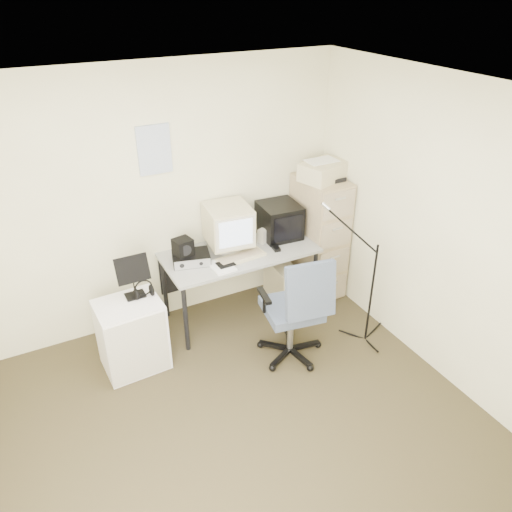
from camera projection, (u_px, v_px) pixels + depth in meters
name	position (u px, v px, depth m)	size (l,w,h in m)	color
floor	(250.00, 433.00, 3.87)	(3.60, 3.60, 0.01)	#39341C
ceiling	(247.00, 104.00, 2.63)	(3.60, 3.60, 0.01)	white
wall_back	(161.00, 201.00, 4.63)	(3.60, 0.02, 2.50)	#F3F0C1
wall_right	(450.00, 240.00, 3.97)	(0.02, 3.60, 2.50)	#F3F0C1
wall_calendar	(154.00, 150.00, 4.37)	(0.30, 0.02, 0.44)	white
filing_cabinet	(318.00, 236.00, 5.32)	(0.40, 0.60, 1.30)	#998265
printer	(324.00, 171.00, 4.94)	(0.46, 0.31, 0.18)	beige
desk	(240.00, 283.00, 5.06)	(1.50, 0.70, 0.73)	gray
crt_monitor	(228.00, 228.00, 4.81)	(0.41, 0.43, 0.45)	beige
crt_tv	(279.00, 220.00, 5.08)	(0.38, 0.40, 0.35)	black
desk_speaker	(263.00, 236.00, 5.00)	(0.08, 0.08, 0.14)	beige
keyboard	(241.00, 257.00, 4.74)	(0.48, 0.17, 0.03)	beige
mouse	(276.00, 248.00, 4.89)	(0.06, 0.10, 0.03)	black
radio_receiver	(191.00, 258.00, 4.66)	(0.34, 0.24, 0.10)	black
radio_speaker	(183.00, 247.00, 4.58)	(0.16, 0.15, 0.16)	black
papers	(222.00, 266.00, 4.61)	(0.19, 0.26, 0.02)	white
pc_tower	(282.00, 283.00, 5.31)	(0.21, 0.48, 0.45)	beige
office_chair	(292.00, 307.00, 4.40)	(0.61, 0.61, 1.07)	#4F5771
side_cart	(132.00, 335.00, 4.37)	(0.54, 0.43, 0.67)	white
music_stand	(133.00, 276.00, 4.21)	(0.28, 0.15, 0.41)	black
headphones	(144.00, 291.00, 4.28)	(0.18, 0.18, 0.03)	black
mic_stand	(373.00, 280.00, 4.52)	(0.02, 0.02, 1.36)	black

